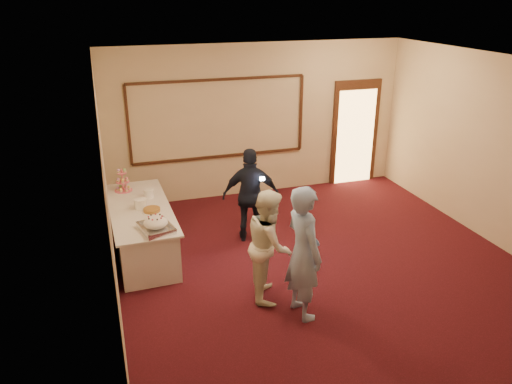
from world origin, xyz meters
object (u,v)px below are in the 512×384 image
at_px(plate_stack_a, 141,204).
at_px(tart, 152,210).
at_px(pavlova_tray, 156,225).
at_px(man, 304,253).
at_px(cupcake_stand, 123,182).
at_px(plate_stack_b, 149,193).
at_px(guest, 251,195).
at_px(buffet_table, 142,230).
at_px(woman, 269,244).

height_order(plate_stack_a, tart, plate_stack_a).
xyz_separation_m(pavlova_tray, man, (1.63, -1.41, 0.02)).
bearing_deg(pavlova_tray, man, -40.73).
height_order(pavlova_tray, cupcake_stand, cupcake_stand).
distance_m(pavlova_tray, plate_stack_b, 1.26).
relative_size(tart, guest, 0.19).
height_order(cupcake_stand, guest, guest).
distance_m(buffet_table, plate_stack_a, 0.47).
height_order(pavlova_tray, guest, guest).
bearing_deg(plate_stack_b, plate_stack_a, -111.35).
relative_size(man, woman, 1.15).
bearing_deg(pavlova_tray, tart, 88.44).
height_order(pavlova_tray, tart, pavlova_tray).
bearing_deg(tart, plate_stack_a, 129.66).
bearing_deg(pavlova_tray, guest, 25.42).
bearing_deg(man, buffet_table, 29.53).
bearing_deg(man, plate_stack_b, 22.58).
distance_m(tart, guest, 1.62).
height_order(plate_stack_a, woman, woman).
bearing_deg(tart, cupcake_stand, 108.99).
bearing_deg(pavlova_tray, woman, -32.44).
bearing_deg(buffet_table, guest, -3.39).
bearing_deg(buffet_table, cupcake_stand, 103.48).
bearing_deg(tart, man, -51.92).
distance_m(cupcake_stand, guest, 2.16).
relative_size(cupcake_stand, plate_stack_a, 2.21).
bearing_deg(pavlova_tray, buffet_table, 99.18).
bearing_deg(plate_stack_a, buffet_table, 106.65).
xyz_separation_m(woman, guest, (0.25, 1.65, 0.02)).
distance_m(cupcake_stand, woman, 3.07).
bearing_deg(plate_stack_a, guest, -1.87).
xyz_separation_m(buffet_table, man, (1.78, -2.29, 0.49)).
bearing_deg(pavlova_tray, plate_stack_a, 98.75).
height_order(plate_stack_b, tart, plate_stack_b).
xyz_separation_m(plate_stack_a, guest, (1.76, -0.06, -0.06)).
relative_size(plate_stack_a, man, 0.11).
distance_m(buffet_table, plate_stack_b, 0.62).
bearing_deg(man, plate_stack_a, 29.89).
bearing_deg(plate_stack_b, tart, -92.02).
height_order(cupcake_stand, woman, woman).
height_order(plate_stack_b, guest, guest).
xyz_separation_m(pavlova_tray, plate_stack_b, (0.04, 1.26, -0.02)).
bearing_deg(woman, plate_stack_b, 48.47).
height_order(pavlova_tray, man, man).
bearing_deg(cupcake_stand, plate_stack_a, -76.34).
bearing_deg(cupcake_stand, tart, -71.01).
relative_size(buffet_table, man, 1.34).
xyz_separation_m(cupcake_stand, guest, (1.96, -0.90, -0.13)).
height_order(plate_stack_b, woman, woman).
distance_m(plate_stack_a, man, 2.85).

